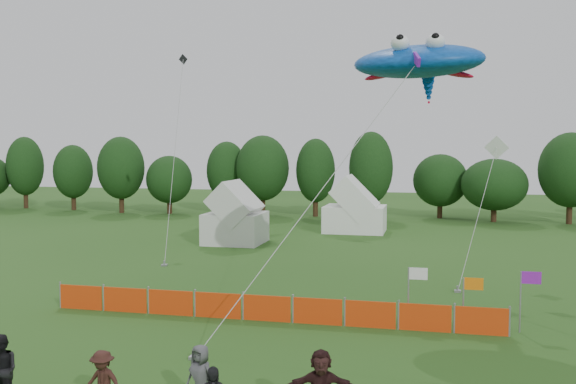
% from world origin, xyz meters
% --- Properties ---
extents(treeline, '(104.57, 8.78, 8.36)m').
position_xyz_m(treeline, '(1.61, 44.93, 4.18)').
color(treeline, '#382314').
rests_on(treeline, ground).
extents(tent_left, '(3.96, 3.96, 3.49)m').
position_xyz_m(tent_left, '(-8.71, 27.12, 1.76)').
color(tent_left, silver).
rests_on(tent_left, ground).
extents(tent_right, '(4.81, 3.85, 3.39)m').
position_xyz_m(tent_right, '(-1.31, 34.93, 1.71)').
color(tent_right, white).
rests_on(tent_right, ground).
extents(barrier_fence, '(17.90, 0.06, 1.00)m').
position_xyz_m(barrier_fence, '(-1.37, 8.23, 0.50)').
color(barrier_fence, red).
rests_on(barrier_fence, ground).
extents(flag_row, '(8.73, 0.39, 2.26)m').
position_xyz_m(flag_row, '(8.17, 8.81, 1.46)').
color(flag_row, gray).
rests_on(flag_row, ground).
extents(spectator_b, '(1.07, 0.93, 1.88)m').
position_xyz_m(spectator_b, '(-5.98, -1.21, 0.94)').
color(spectator_b, black).
rests_on(spectator_b, ground).
extents(spectator_c, '(1.14, 0.74, 1.66)m').
position_xyz_m(spectator_c, '(-3.13, -1.14, 0.83)').
color(spectator_c, '#341A15').
rests_on(spectator_c, ground).
extents(spectator_e, '(0.96, 0.79, 1.69)m').
position_xyz_m(spectator_e, '(-0.86, -0.23, 0.84)').
color(spectator_e, '#48474C').
rests_on(spectator_e, ground).
extents(stingray_kite, '(9.95, 16.81, 11.37)m').
position_xyz_m(stingray_kite, '(4.16, 13.03, 10.33)').
color(stingray_kite, blue).
rests_on(stingray_kite, ground).
extents(small_kite_white, '(2.81, 5.49, 7.35)m').
position_xyz_m(small_kite_white, '(7.51, 18.84, 5.00)').
color(small_kite_white, white).
rests_on(small_kite_white, ground).
extents(small_kite_dark, '(3.75, 11.24, 13.50)m').
position_xyz_m(small_kite_dark, '(-11.73, 23.90, 7.06)').
color(small_kite_dark, black).
rests_on(small_kite_dark, ground).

